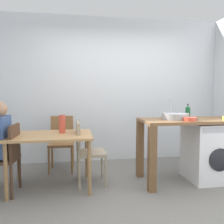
{
  "coord_description": "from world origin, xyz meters",
  "views": [
    {
      "loc": [
        -0.7,
        -2.73,
        1.32
      ],
      "look_at": [
        -0.19,
        0.45,
        1.04
      ],
      "focal_mm": 37.84,
      "sensor_mm": 36.0,
      "label": 1
    }
  ],
  "objects_px": {
    "washing_machine": "(208,151)",
    "bottle_tall_green": "(188,112)",
    "dining_table": "(51,141)",
    "mixing_bowl": "(190,119)",
    "chair_opposite": "(86,149)",
    "chair_person_seat": "(7,155)",
    "chair_spare_by_wall": "(62,140)",
    "vase": "(62,124)"
  },
  "relations": [
    {
      "from": "chair_person_seat",
      "to": "vase",
      "type": "bearing_deg",
      "value": -70.43
    },
    {
      "from": "chair_spare_by_wall",
      "to": "bottle_tall_green",
      "type": "height_order",
      "value": "bottle_tall_green"
    },
    {
      "from": "chair_spare_by_wall",
      "to": "mixing_bowl",
      "type": "distance_m",
      "value": 2.1
    },
    {
      "from": "vase",
      "to": "bottle_tall_green",
      "type": "bearing_deg",
      "value": -1.11
    },
    {
      "from": "chair_opposite",
      "to": "vase",
      "type": "xyz_separation_m",
      "value": [
        -0.33,
        0.05,
        0.36
      ]
    },
    {
      "from": "dining_table",
      "to": "mixing_bowl",
      "type": "xyz_separation_m",
      "value": [
        1.87,
        -0.26,
        0.3
      ]
    },
    {
      "from": "dining_table",
      "to": "chair_spare_by_wall",
      "type": "bearing_deg",
      "value": 82.39
    },
    {
      "from": "chair_spare_by_wall",
      "to": "chair_opposite",
      "type": "bearing_deg",
      "value": 119.79
    },
    {
      "from": "chair_opposite",
      "to": "washing_machine",
      "type": "relative_size",
      "value": 1.05
    },
    {
      "from": "chair_person_seat",
      "to": "chair_spare_by_wall",
      "type": "distance_m",
      "value": 1.09
    },
    {
      "from": "dining_table",
      "to": "chair_opposite",
      "type": "relative_size",
      "value": 1.22
    },
    {
      "from": "dining_table",
      "to": "chair_spare_by_wall",
      "type": "distance_m",
      "value": 0.79
    },
    {
      "from": "mixing_bowl",
      "to": "chair_opposite",
      "type": "bearing_deg",
      "value": 167.63
    },
    {
      "from": "dining_table",
      "to": "mixing_bowl",
      "type": "relative_size",
      "value": 6.0
    },
    {
      "from": "vase",
      "to": "dining_table",
      "type": "bearing_deg",
      "value": -146.31
    },
    {
      "from": "chair_opposite",
      "to": "chair_spare_by_wall",
      "type": "relative_size",
      "value": 1.0
    },
    {
      "from": "washing_machine",
      "to": "bottle_tall_green",
      "type": "relative_size",
      "value": 4.01
    },
    {
      "from": "mixing_bowl",
      "to": "vase",
      "type": "relative_size",
      "value": 0.73
    },
    {
      "from": "dining_table",
      "to": "chair_person_seat",
      "type": "height_order",
      "value": "chair_person_seat"
    },
    {
      "from": "chair_opposite",
      "to": "bottle_tall_green",
      "type": "bearing_deg",
      "value": 88.84
    },
    {
      "from": "chair_spare_by_wall",
      "to": "mixing_bowl",
      "type": "height_order",
      "value": "mixing_bowl"
    },
    {
      "from": "washing_machine",
      "to": "bottle_tall_green",
      "type": "bearing_deg",
      "value": 155.4
    },
    {
      "from": "chair_spare_by_wall",
      "to": "mixing_bowl",
      "type": "bearing_deg",
      "value": 152.39
    },
    {
      "from": "washing_machine",
      "to": "bottle_tall_green",
      "type": "height_order",
      "value": "bottle_tall_green"
    },
    {
      "from": "chair_person_seat",
      "to": "washing_machine",
      "type": "distance_m",
      "value": 2.83
    },
    {
      "from": "washing_machine",
      "to": "bottle_tall_green",
      "type": "distance_m",
      "value": 0.66
    },
    {
      "from": "chair_person_seat",
      "to": "washing_machine",
      "type": "bearing_deg",
      "value": -85.9
    },
    {
      "from": "dining_table",
      "to": "bottle_tall_green",
      "type": "height_order",
      "value": "bottle_tall_green"
    },
    {
      "from": "vase",
      "to": "washing_machine",
      "type": "bearing_deg",
      "value": -4.32
    },
    {
      "from": "chair_spare_by_wall",
      "to": "vase",
      "type": "bearing_deg",
      "value": 96.62
    },
    {
      "from": "washing_machine",
      "to": "chair_opposite",
      "type": "bearing_deg",
      "value": 176.56
    },
    {
      "from": "chair_person_seat",
      "to": "chair_opposite",
      "type": "distance_m",
      "value": 1.03
    },
    {
      "from": "dining_table",
      "to": "washing_machine",
      "type": "height_order",
      "value": "washing_machine"
    },
    {
      "from": "dining_table",
      "to": "washing_machine",
      "type": "relative_size",
      "value": 1.28
    },
    {
      "from": "washing_machine",
      "to": "mixing_bowl",
      "type": "bearing_deg",
      "value": -154.12
    },
    {
      "from": "bottle_tall_green",
      "to": "vase",
      "type": "height_order",
      "value": "bottle_tall_green"
    },
    {
      "from": "mixing_bowl",
      "to": "chair_spare_by_wall",
      "type": "bearing_deg",
      "value": 149.72
    },
    {
      "from": "dining_table",
      "to": "chair_spare_by_wall",
      "type": "height_order",
      "value": "chair_spare_by_wall"
    },
    {
      "from": "chair_person_seat",
      "to": "mixing_bowl",
      "type": "relative_size",
      "value": 4.91
    },
    {
      "from": "mixing_bowl",
      "to": "vase",
      "type": "bearing_deg",
      "value": 168.24
    },
    {
      "from": "chair_person_seat",
      "to": "vase",
      "type": "relative_size",
      "value": 3.57
    },
    {
      "from": "chair_person_seat",
      "to": "mixing_bowl",
      "type": "xyz_separation_m",
      "value": [
        2.42,
        -0.15,
        0.44
      ]
    }
  ]
}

